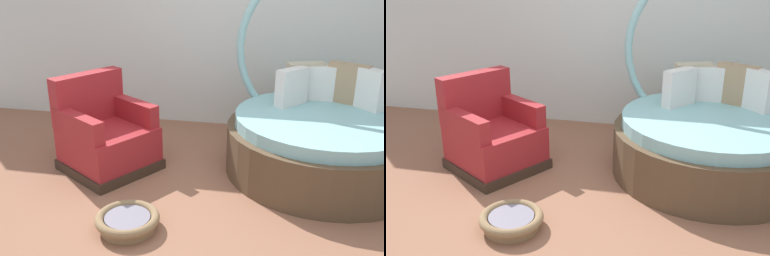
# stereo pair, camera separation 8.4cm
# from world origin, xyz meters

# --- Properties ---
(ground_plane) EXTENTS (8.00, 8.00, 0.02)m
(ground_plane) POSITION_xyz_m (0.00, 0.00, -0.01)
(ground_plane) COLOR #936047
(back_wall) EXTENTS (8.00, 0.12, 2.65)m
(back_wall) POSITION_xyz_m (0.00, 2.25, 1.32)
(back_wall) COLOR silver
(back_wall) RESTS_ON ground_plane
(round_daybed) EXTENTS (1.87, 1.87, 2.06)m
(round_daybed) POSITION_xyz_m (1.08, 1.11, 0.41)
(round_daybed) COLOR brown
(round_daybed) RESTS_ON ground_plane
(red_armchair) EXTENTS (1.10, 1.10, 0.94)m
(red_armchair) POSITION_xyz_m (-1.05, 0.70, 0.33)
(red_armchair) COLOR #38281E
(red_armchair) RESTS_ON ground_plane
(pet_basket) EXTENTS (0.51, 0.51, 0.13)m
(pet_basket) POSITION_xyz_m (-0.47, -0.31, 0.07)
(pet_basket) COLOR #8E704C
(pet_basket) RESTS_ON ground_plane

